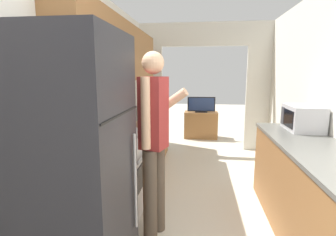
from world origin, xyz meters
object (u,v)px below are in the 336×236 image
(microwave, at_px, (303,118))
(television, at_px, (201,105))
(refrigerator, at_px, (67,172))
(knife, at_px, (122,124))
(range_oven, at_px, (114,173))
(person, at_px, (154,140))
(tv_cabinet, at_px, (201,125))

(microwave, bearing_deg, television, 110.16)
(refrigerator, xyz_separation_m, knife, (-0.11, 1.59, 0.01))
(refrigerator, distance_m, microwave, 2.53)
(microwave, distance_m, knife, 2.12)
(television, bearing_deg, refrigerator, -100.79)
(microwave, relative_size, knife, 1.72)
(refrigerator, xyz_separation_m, television, (0.88, 4.61, -0.10))
(range_oven, bearing_deg, person, -35.36)
(microwave, bearing_deg, refrigerator, -142.52)
(microwave, bearing_deg, range_oven, -168.41)
(knife, bearing_deg, range_oven, -54.12)
(refrigerator, height_order, television, refrigerator)
(range_oven, bearing_deg, knife, 95.28)
(person, bearing_deg, refrigerator, 166.29)
(tv_cabinet, distance_m, television, 0.49)
(range_oven, bearing_deg, television, 74.83)
(person, height_order, microwave, person)
(microwave, xyz_separation_m, tv_cabinet, (-1.13, 3.11, -0.73))
(person, bearing_deg, microwave, -46.39)
(refrigerator, relative_size, microwave, 3.64)
(range_oven, height_order, person, person)
(microwave, height_order, television, microwave)
(person, relative_size, tv_cabinet, 2.22)
(refrigerator, height_order, range_oven, refrigerator)
(range_oven, xyz_separation_m, microwave, (2.07, 0.43, 0.58))
(person, height_order, knife, person)
(television, bearing_deg, knife, -108.23)
(person, distance_m, tv_cabinet, 3.97)
(refrigerator, relative_size, knife, 6.26)
(range_oven, distance_m, knife, 0.66)
(person, relative_size, television, 2.69)
(tv_cabinet, bearing_deg, television, -90.00)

